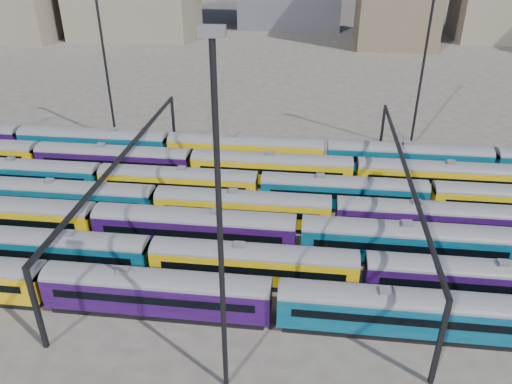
# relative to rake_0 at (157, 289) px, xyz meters

# --- Properties ---
(ground) EXTENTS (500.00, 500.00, 0.00)m
(ground) POSITION_rel_rake_0_xyz_m (12.13, 15.00, -2.59)
(ground) COLOR #453F3A
(ground) RESTS_ON ground
(rake_0) EXTENTS (140.35, 2.93, 4.93)m
(rake_0) POSITION_rel_rake_0_xyz_m (0.00, 0.00, 0.00)
(rake_0) COLOR black
(rake_0) RESTS_ON ground
(rake_1) EXTENTS (117.57, 2.87, 4.82)m
(rake_1) POSITION_rel_rake_0_xyz_m (17.55, 5.00, -0.06)
(rake_1) COLOR black
(rake_1) RESTS_ON ground
(rake_2) EXTENTS (148.40, 3.10, 5.22)m
(rake_2) POSITION_rel_rake_0_xyz_m (22.26, 10.00, 0.15)
(rake_2) COLOR black
(rake_2) RESTS_ON ground
(rake_3) EXTENTS (118.67, 2.90, 4.87)m
(rake_3) POSITION_rel_rake_0_xyz_m (15.19, 15.00, -0.03)
(rake_3) COLOR black
(rake_3) RESTS_ON ground
(rake_4) EXTENTS (117.73, 2.87, 4.83)m
(rake_4) POSITION_rel_rake_0_xyz_m (6.53, 20.00, -0.05)
(rake_4) COLOR black
(rake_4) RESTS_ON ground
(rake_5) EXTENTS (124.77, 3.04, 5.12)m
(rake_5) POSITION_rel_rake_0_xyz_m (17.96, 25.00, 0.10)
(rake_5) COLOR black
(rake_5) RESTS_ON ground
(rake_6) EXTENTS (151.07, 3.15, 5.32)m
(rake_6) POSITION_rel_rake_0_xyz_m (3.46, 30.00, 0.20)
(rake_6) COLOR black
(rake_6) RESTS_ON ground
(gantry_1) EXTENTS (0.35, 40.35, 8.03)m
(gantry_1) POSITION_rel_rake_0_xyz_m (-7.87, 15.00, 4.20)
(gantry_1) COLOR black
(gantry_1) RESTS_ON ground
(gantry_2) EXTENTS (0.35, 40.35, 8.03)m
(gantry_2) POSITION_rel_rake_0_xyz_m (22.13, 15.00, 4.20)
(gantry_2) COLOR black
(gantry_2) RESTS_ON ground
(mast_1) EXTENTS (1.40, 0.50, 25.60)m
(mast_1) POSITION_rel_rake_0_xyz_m (-17.87, 37.00, 11.38)
(mast_1) COLOR black
(mast_1) RESTS_ON ground
(mast_2) EXTENTS (1.40, 0.50, 25.60)m
(mast_2) POSITION_rel_rake_0_xyz_m (7.13, -7.00, 11.38)
(mast_2) COLOR black
(mast_2) RESTS_ON ground
(mast_3) EXTENTS (1.40, 0.50, 25.60)m
(mast_3) POSITION_rel_rake_0_xyz_m (27.13, 39.00, 11.38)
(mast_3) COLOR black
(mast_3) RESTS_ON ground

